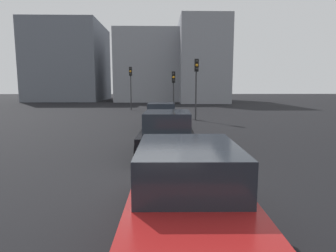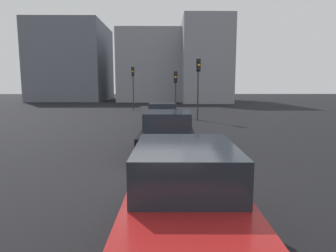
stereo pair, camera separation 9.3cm
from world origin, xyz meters
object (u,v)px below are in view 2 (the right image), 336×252
car_red_third (185,191)px  traffic_light_near_left (176,84)px  car_silver_lead (163,117)px  traffic_light_near_right (133,79)px  traffic_light_far_left (198,77)px  car_black_second (168,133)px

car_red_third → traffic_light_near_left: 19.10m
car_silver_lead → car_red_third: 12.18m
traffic_light_near_left → traffic_light_near_right: traffic_light_near_right is taller
traffic_light_near_right → traffic_light_far_left: size_ratio=1.00×
car_red_third → traffic_light_near_left: bearing=-0.7°
car_red_third → traffic_light_near_right: size_ratio=1.08×
car_silver_lead → car_red_third: bearing=-177.4°
car_silver_lead → traffic_light_near_left: 7.16m
car_silver_lead → traffic_light_far_left: traffic_light_far_left is taller
traffic_light_near_left → car_red_third: bearing=1.7°
car_black_second → traffic_light_near_right: bearing=12.1°
car_black_second → traffic_light_near_right: 19.86m
car_black_second → traffic_light_near_right: (19.43, 3.38, 2.40)m
traffic_light_near_right → car_black_second: bearing=11.6°
car_red_third → traffic_light_far_left: bearing=-6.3°
car_black_second → traffic_light_near_left: (12.97, -0.77, 1.88)m
car_black_second → car_silver_lead: bearing=4.4°
car_black_second → traffic_light_far_left: (10.49, -2.33, 2.42)m
traffic_light_far_left → traffic_light_near_left: bearing=-154.4°
traffic_light_far_left → car_silver_lead: bearing=-36.9°
car_silver_lead → traffic_light_near_right: bearing=13.8°
car_silver_lead → car_black_second: bearing=-177.4°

